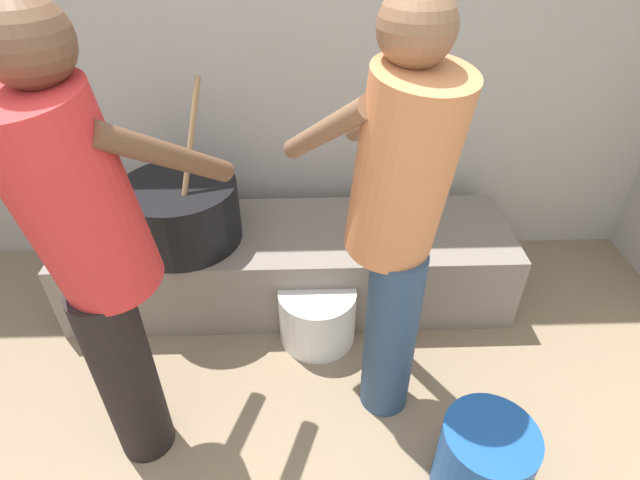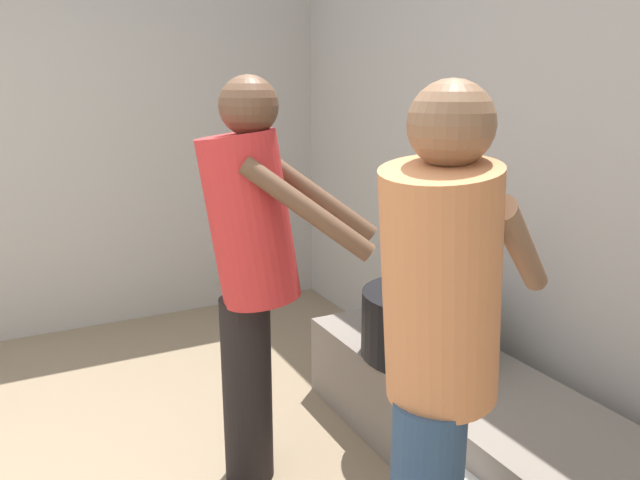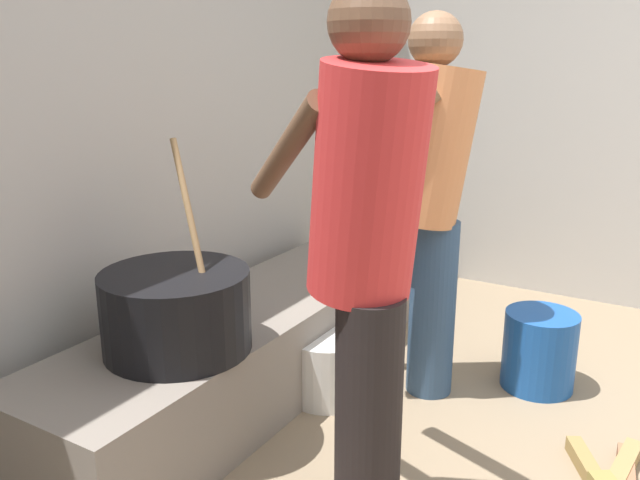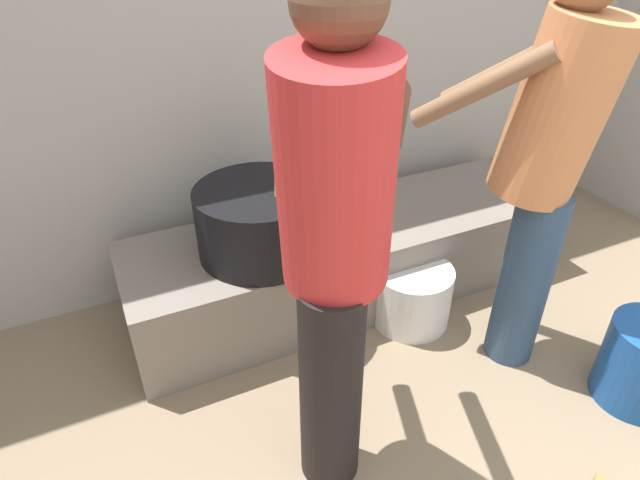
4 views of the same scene
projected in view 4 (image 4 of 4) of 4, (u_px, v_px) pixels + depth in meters
name	position (u px, v px, depth m)	size (l,w,h in m)	color
block_enclosure_rear	(248.00, 20.00, 2.36)	(4.91, 0.20, 2.47)	#ADA8A0
hearth_ledge	(355.00, 256.00, 2.63)	(2.19, 0.60, 0.41)	slate
cooking_pot_main	(260.00, 220.00, 2.23)	(0.53, 0.53, 0.75)	black
cook_in_red_shirt	(335.00, 238.00, 1.42)	(0.63, 0.74, 1.63)	black
cook_in_orange_shirt	(546.00, 157.00, 1.88)	(0.61, 0.74, 1.61)	navy
bucket_white_plastic	(412.00, 295.00, 2.47)	(0.36, 0.36, 0.28)	silver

